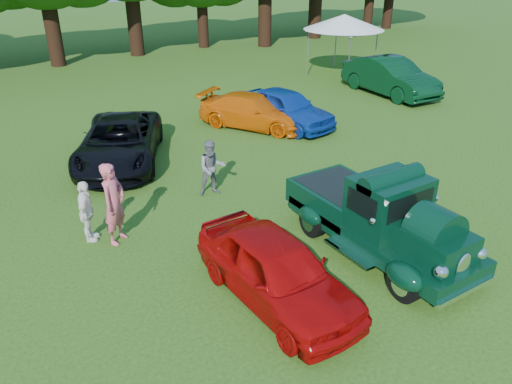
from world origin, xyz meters
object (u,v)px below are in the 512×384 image
hero_pickup (379,218)px  spectator_pink (114,203)px  spectator_grey (212,168)px  back_car_orange (254,111)px  red_convertible (276,270)px  back_car_green (390,77)px  back_car_black (119,142)px  canopy_tent (344,22)px  spectator_white (87,212)px  back_car_blue (286,108)px

hero_pickup → spectator_pink: size_ratio=2.45×
hero_pickup → spectator_pink: (-4.85, 3.54, 0.17)m
spectator_grey → back_car_orange: bearing=61.6°
spectator_grey → hero_pickup: bearing=-53.6°
back_car_orange → spectator_pink: size_ratio=2.19×
back_car_orange → spectator_grey: spectator_grey is taller
red_convertible → spectator_pink: size_ratio=2.03×
back_car_green → spectator_grey: bearing=-154.2°
back_car_black → back_car_orange: back_car_black is taller
spectator_pink → canopy_tent: (15.77, 10.24, 1.75)m
spectator_grey → back_car_green: bearing=37.5°
spectator_pink → spectator_white: size_ratio=1.30×
back_car_orange → spectator_grey: (-4.09, -4.32, 0.17)m
spectator_pink → canopy_tent: bearing=-8.6°
back_car_orange → back_car_green: bearing=-27.5°
canopy_tent → hero_pickup: bearing=-128.4°
red_convertible → back_car_orange: red_convertible is taller
back_car_black → hero_pickup: bearing=-41.8°
red_convertible → back_car_blue: size_ratio=0.96×
red_convertible → back_car_green: bearing=34.5°
canopy_tent → back_car_orange: bearing=-150.5°
spectator_white → red_convertible: bearing=-122.7°
back_car_black → spectator_white: size_ratio=3.37×
back_car_blue → back_car_green: bearing=0.0°
back_car_orange → spectator_pink: spectator_pink is taller
hero_pickup → back_car_green: 13.96m
red_convertible → back_car_green: 16.38m
canopy_tent → red_convertible: bearing=-134.7°
back_car_green → spectator_grey: 12.98m
back_car_blue → spectator_white: (-8.82, -4.44, 0.04)m
hero_pickup → red_convertible: (-2.94, -0.25, -0.13)m
spectator_white → canopy_tent: (16.33, 9.85, 1.98)m
canopy_tent → spectator_white: bearing=-148.9°
spectator_pink → back_car_green: bearing=-19.9°
hero_pickup → back_car_green: hero_pickup is taller
back_car_green → spectator_pink: bearing=-155.0°
back_car_orange → hero_pickup: bearing=-136.6°
back_car_orange → spectator_grey: size_ratio=2.73×
back_car_green → back_car_blue: bearing=-167.0°
hero_pickup → spectator_pink: bearing=143.8°
back_car_orange → canopy_tent: (8.63, 4.89, 2.11)m
back_car_blue → spectator_white: bearing=-162.9°
back_car_green → spectator_pink: (-15.05, -5.99, 0.15)m
red_convertible → canopy_tent: canopy_tent is taller
hero_pickup → spectator_grey: 4.90m
back_car_blue → spectator_pink: spectator_pink is taller
spectator_grey → canopy_tent: bearing=50.9°
hero_pickup → back_car_black: size_ratio=0.95×
back_car_orange → canopy_tent: canopy_tent is taller
red_convertible → spectator_white: (-2.46, 4.18, 0.07)m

